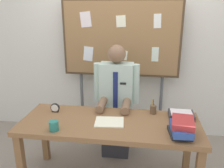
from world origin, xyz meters
TOP-DOWN VIEW (x-y plane):
  - back_wall at (0.00, 1.23)m, footprint 6.40×0.08m
  - desk at (0.00, 0.00)m, footprint 1.83×0.70m
  - person at (0.00, 0.56)m, footprint 0.55×0.56m
  - bulletin_board at (-0.00, 1.03)m, footprint 1.59×0.09m
  - book_stack at (0.68, -0.17)m, footprint 0.24×0.31m
  - open_notebook at (-0.00, -0.02)m, footprint 0.31×0.26m
  - desk_clock at (-0.64, 0.15)m, footprint 0.10×0.04m
  - coffee_mug at (-0.49, -0.25)m, footprint 0.09×0.09m
  - pen_holder at (0.44, 0.26)m, footprint 0.07×0.07m
  - paper_tray at (0.74, 0.21)m, footprint 0.26×0.20m

SIDE VIEW (x-z plane):
  - desk at x=0.00m, z-range 0.28..1.01m
  - person at x=0.00m, z-range -0.05..1.38m
  - open_notebook at x=0.00m, z-range 0.73..0.74m
  - paper_tray at x=0.74m, z-range 0.73..0.79m
  - desk_clock at x=-0.64m, z-range 0.72..0.82m
  - coffee_mug at x=-0.49m, z-range 0.73..0.83m
  - pen_holder at x=0.44m, z-range 0.70..0.86m
  - book_stack at x=0.68m, z-range 0.73..0.88m
  - back_wall at x=0.00m, z-range 0.00..2.70m
  - bulletin_board at x=0.00m, z-range 0.44..2.40m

